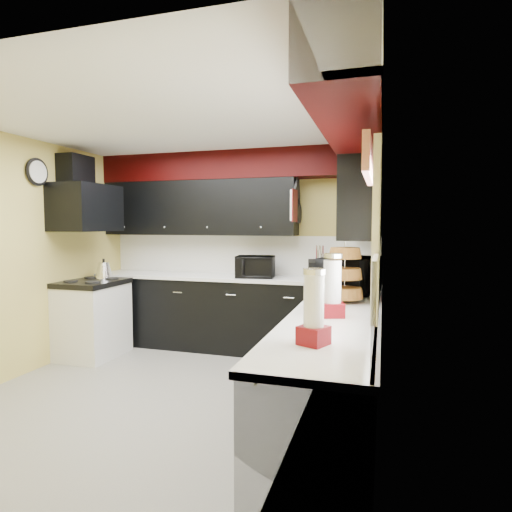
% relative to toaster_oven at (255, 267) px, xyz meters
% --- Properties ---
extents(ground, '(3.60, 3.60, 0.00)m').
position_rel_toaster_oven_xyz_m(ground, '(-0.33, -1.43, -1.07)').
color(ground, gray).
rests_on(ground, ground).
extents(wall_back, '(3.60, 0.06, 2.50)m').
position_rel_toaster_oven_xyz_m(wall_back, '(-0.33, 0.37, 0.18)').
color(wall_back, '#E0C666').
rests_on(wall_back, ground).
extents(wall_right, '(0.06, 3.60, 2.50)m').
position_rel_toaster_oven_xyz_m(wall_right, '(1.47, -1.43, 0.18)').
color(wall_right, '#E0C666').
rests_on(wall_right, ground).
extents(wall_left, '(0.06, 3.60, 2.50)m').
position_rel_toaster_oven_xyz_m(wall_left, '(-2.13, -1.43, 0.18)').
color(wall_left, '#E0C666').
rests_on(wall_left, ground).
extents(ceiling, '(3.60, 3.60, 0.06)m').
position_rel_toaster_oven_xyz_m(ceiling, '(-0.33, -1.43, 1.43)').
color(ceiling, white).
rests_on(ceiling, wall_back).
extents(cab_back, '(3.60, 0.60, 0.90)m').
position_rel_toaster_oven_xyz_m(cab_back, '(-0.33, 0.07, -0.62)').
color(cab_back, black).
rests_on(cab_back, ground).
extents(cab_right, '(0.60, 3.00, 0.90)m').
position_rel_toaster_oven_xyz_m(cab_right, '(1.17, -1.73, -0.62)').
color(cab_right, black).
rests_on(cab_right, ground).
extents(counter_back, '(3.62, 0.64, 0.04)m').
position_rel_toaster_oven_xyz_m(counter_back, '(-0.33, 0.07, -0.15)').
color(counter_back, white).
rests_on(counter_back, cab_back).
extents(counter_right, '(0.64, 3.02, 0.04)m').
position_rel_toaster_oven_xyz_m(counter_right, '(1.17, -1.73, -0.15)').
color(counter_right, white).
rests_on(counter_right, cab_right).
extents(splash_back, '(3.60, 0.02, 0.50)m').
position_rel_toaster_oven_xyz_m(splash_back, '(-0.33, 0.36, 0.12)').
color(splash_back, white).
rests_on(splash_back, counter_back).
extents(splash_right, '(0.02, 3.60, 0.50)m').
position_rel_toaster_oven_xyz_m(splash_right, '(1.46, -1.43, 0.12)').
color(splash_right, white).
rests_on(splash_right, counter_right).
extents(upper_back, '(2.60, 0.35, 0.70)m').
position_rel_toaster_oven_xyz_m(upper_back, '(-0.83, 0.19, 0.73)').
color(upper_back, black).
rests_on(upper_back, wall_back).
extents(upper_right, '(0.35, 1.80, 0.70)m').
position_rel_toaster_oven_xyz_m(upper_right, '(1.29, -0.53, 0.73)').
color(upper_right, black).
rests_on(upper_right, wall_right).
extents(soffit_back, '(3.60, 0.36, 0.35)m').
position_rel_toaster_oven_xyz_m(soffit_back, '(-0.33, 0.19, 1.25)').
color(soffit_back, black).
rests_on(soffit_back, wall_back).
extents(soffit_right, '(0.36, 3.24, 0.35)m').
position_rel_toaster_oven_xyz_m(soffit_right, '(1.29, -1.61, 1.25)').
color(soffit_right, black).
rests_on(soffit_right, wall_right).
extents(stove, '(0.60, 0.75, 0.86)m').
position_rel_toaster_oven_xyz_m(stove, '(-1.83, -0.68, -0.64)').
color(stove, white).
rests_on(stove, ground).
extents(cooktop, '(0.62, 0.77, 0.06)m').
position_rel_toaster_oven_xyz_m(cooktop, '(-1.83, -0.68, -0.18)').
color(cooktop, black).
rests_on(cooktop, stove).
extents(hood, '(0.50, 0.78, 0.55)m').
position_rel_toaster_oven_xyz_m(hood, '(-1.88, -0.68, 0.71)').
color(hood, black).
rests_on(hood, wall_left).
extents(hood_duct, '(0.24, 0.40, 0.40)m').
position_rel_toaster_oven_xyz_m(hood_duct, '(-2.01, -0.68, 1.13)').
color(hood_duct, black).
rests_on(hood_duct, wall_left).
extents(window, '(0.03, 0.86, 0.96)m').
position_rel_toaster_oven_xyz_m(window, '(1.45, -2.33, 0.48)').
color(window, white).
rests_on(window, wall_right).
extents(valance, '(0.04, 0.88, 0.20)m').
position_rel_toaster_oven_xyz_m(valance, '(1.40, -2.33, 0.88)').
color(valance, red).
rests_on(valance, wall_right).
extents(pan_top, '(0.03, 0.22, 0.40)m').
position_rel_toaster_oven_xyz_m(pan_top, '(0.49, 0.12, 0.93)').
color(pan_top, black).
rests_on(pan_top, upper_back).
extents(pan_mid, '(0.03, 0.28, 0.46)m').
position_rel_toaster_oven_xyz_m(pan_mid, '(0.49, -0.01, 0.68)').
color(pan_mid, black).
rests_on(pan_mid, upper_back).
extents(pan_low, '(0.03, 0.24, 0.42)m').
position_rel_toaster_oven_xyz_m(pan_low, '(0.49, 0.25, 0.65)').
color(pan_low, black).
rests_on(pan_low, upper_back).
extents(cut_board, '(0.03, 0.26, 0.35)m').
position_rel_toaster_oven_xyz_m(cut_board, '(0.50, -0.13, 0.73)').
color(cut_board, white).
rests_on(cut_board, upper_back).
extents(baskets, '(0.27, 0.27, 0.50)m').
position_rel_toaster_oven_xyz_m(baskets, '(1.19, -1.38, 0.11)').
color(baskets, brown).
rests_on(baskets, upper_right).
extents(clock, '(0.03, 0.30, 0.30)m').
position_rel_toaster_oven_xyz_m(clock, '(-2.10, -1.18, 1.08)').
color(clock, black).
rests_on(clock, wall_left).
extents(deco_plate, '(0.03, 0.24, 0.24)m').
position_rel_toaster_oven_xyz_m(deco_plate, '(1.44, -1.78, 1.18)').
color(deco_plate, white).
rests_on(deco_plate, wall_right).
extents(toaster_oven, '(0.50, 0.44, 0.26)m').
position_rel_toaster_oven_xyz_m(toaster_oven, '(0.00, 0.00, 0.00)').
color(toaster_oven, black).
rests_on(toaster_oven, counter_back).
extents(microwave, '(0.57, 0.71, 0.34)m').
position_rel_toaster_oven_xyz_m(microwave, '(1.20, -0.96, 0.04)').
color(microwave, black).
rests_on(microwave, counter_right).
extents(utensil_crock, '(0.16, 0.16, 0.17)m').
position_rel_toaster_oven_xyz_m(utensil_crock, '(0.77, 0.12, -0.05)').
color(utensil_crock, white).
rests_on(utensil_crock, counter_back).
extents(knife_block, '(0.13, 0.16, 0.22)m').
position_rel_toaster_oven_xyz_m(knife_block, '(0.69, 0.08, -0.02)').
color(knife_block, black).
rests_on(knife_block, counter_back).
extents(kettle, '(0.27, 0.27, 0.20)m').
position_rel_toaster_oven_xyz_m(kettle, '(-1.84, -0.44, -0.05)').
color(kettle, silver).
rests_on(kettle, cooktop).
extents(dispenser_a, '(0.20, 0.20, 0.43)m').
position_rel_toaster_oven_xyz_m(dispenser_a, '(1.16, -1.98, 0.08)').
color(dispenser_a, '#650912').
rests_on(dispenser_a, counter_right).
extents(dispenser_b, '(0.19, 0.19, 0.38)m').
position_rel_toaster_oven_xyz_m(dispenser_b, '(1.14, -2.72, 0.06)').
color(dispenser_b, '#6B030E').
rests_on(dispenser_b, counter_right).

